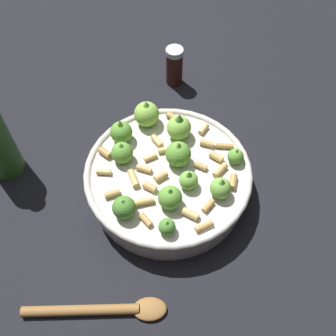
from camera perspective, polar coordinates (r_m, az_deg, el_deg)
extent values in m
plane|color=black|center=(0.73, 0.00, -2.98)|extent=(2.40, 2.40, 0.00)
cylinder|color=beige|center=(0.70, 0.00, -1.77)|extent=(0.28, 0.28, 0.06)
torus|color=beige|center=(0.68, 0.00, -0.48)|extent=(0.29, 0.29, 0.01)
sphere|color=#75B247|center=(0.65, 2.83, -1.98)|extent=(0.03, 0.03, 0.03)
cone|color=#609E38|center=(0.63, 2.89, -1.13)|extent=(0.02, 0.02, 0.02)
sphere|color=#609E38|center=(0.69, 9.77, 1.67)|extent=(0.03, 0.03, 0.03)
cone|color=#75B247|center=(0.68, 9.94, 2.40)|extent=(0.01, 0.01, 0.01)
sphere|color=#609E38|center=(0.68, -6.67, 2.20)|extent=(0.04, 0.04, 0.04)
cone|color=#75B247|center=(0.67, -6.82, 3.17)|extent=(0.02, 0.02, 0.01)
sphere|color=#609E38|center=(0.67, 1.80, 1.83)|extent=(0.04, 0.04, 0.04)
cone|color=#75B247|center=(0.65, 1.85, 2.98)|extent=(0.02, 0.02, 0.02)
sphere|color=#4C8933|center=(0.62, -6.53, -5.63)|extent=(0.04, 0.04, 0.04)
cone|color=#609E38|center=(0.61, -6.68, -4.83)|extent=(0.02, 0.02, 0.01)
sphere|color=#8CC64C|center=(0.73, -3.12, 7.82)|extent=(0.05, 0.05, 0.05)
cone|color=#8CC64C|center=(0.71, -3.21, 9.09)|extent=(0.02, 0.02, 0.02)
sphere|color=#609E38|center=(0.63, 0.30, -4.32)|extent=(0.04, 0.04, 0.04)
cone|color=#4C8933|center=(0.61, 0.31, -3.44)|extent=(0.02, 0.02, 0.01)
sphere|color=#75B247|center=(0.65, 7.64, -2.92)|extent=(0.04, 0.04, 0.04)
cone|color=#75B247|center=(0.63, 7.82, -2.04)|extent=(0.02, 0.02, 0.02)
sphere|color=#8CC64C|center=(0.71, 1.60, 5.87)|extent=(0.04, 0.04, 0.04)
cone|color=#4C8933|center=(0.69, 1.64, 7.15)|extent=(0.02, 0.02, 0.02)
sphere|color=#4C8933|center=(0.61, -0.15, -8.54)|extent=(0.03, 0.03, 0.03)
cone|color=#75B247|center=(0.60, -0.15, -7.96)|extent=(0.01, 0.01, 0.01)
sphere|color=#609E38|center=(0.71, -6.57, 5.36)|extent=(0.04, 0.04, 0.04)
cone|color=#75B247|center=(0.70, -6.74, 6.50)|extent=(0.02, 0.02, 0.02)
cylinder|color=tan|center=(0.68, -3.50, -0.14)|extent=(0.03, 0.02, 0.01)
cylinder|color=tan|center=(0.71, 5.70, 3.56)|extent=(0.03, 0.02, 0.01)
cylinder|color=tan|center=(0.67, -5.03, -1.52)|extent=(0.03, 0.03, 0.01)
cylinder|color=tan|center=(0.68, 4.75, 0.27)|extent=(0.02, 0.01, 0.01)
cylinder|color=tan|center=(0.64, 5.87, -5.49)|extent=(0.01, 0.02, 0.01)
cylinder|color=tan|center=(0.70, -9.13, 2.20)|extent=(0.02, 0.01, 0.01)
cylinder|color=tan|center=(0.70, -0.52, 2.63)|extent=(0.02, 0.02, 0.01)
cylinder|color=tan|center=(0.69, -2.61, 1.48)|extent=(0.02, 0.03, 0.01)
cylinder|color=tan|center=(0.63, 3.24, -6.66)|extent=(0.03, 0.02, 0.01)
cylinder|color=tan|center=(0.71, 8.20, 3.20)|extent=(0.03, 0.03, 0.01)
cylinder|color=tan|center=(0.65, -8.06, -3.75)|extent=(0.02, 0.03, 0.01)
cylinder|color=tan|center=(0.68, -9.32, -0.57)|extent=(0.03, 0.02, 0.01)
cylinder|color=tan|center=(0.73, 5.19, 5.63)|extent=(0.01, 0.02, 0.01)
cylinder|color=tan|center=(0.66, -0.81, -1.38)|extent=(0.02, 0.03, 0.01)
cylinder|color=tan|center=(0.64, -3.56, -4.91)|extent=(0.03, 0.03, 0.01)
cylinder|color=tan|center=(0.62, 5.27, -8.44)|extent=(0.02, 0.03, 0.01)
cylinder|color=tan|center=(0.68, 7.58, -0.32)|extent=(0.01, 0.03, 0.01)
cylinder|color=tan|center=(0.63, -3.24, -7.54)|extent=(0.03, 0.01, 0.01)
cylinder|color=tan|center=(0.66, -2.66, -2.76)|extent=(0.02, 0.02, 0.01)
cylinder|color=tan|center=(0.75, 0.98, 7.27)|extent=(0.03, 0.01, 0.01)
cylinder|color=tan|center=(0.67, 9.40, -1.98)|extent=(0.02, 0.03, 0.01)
cylinder|color=tan|center=(0.71, -1.60, 3.95)|extent=(0.03, 0.02, 0.01)
cylinder|color=tan|center=(0.69, 7.04, 1.60)|extent=(0.03, 0.01, 0.01)
cylinder|color=#33140F|center=(0.88, 0.92, 14.24)|extent=(0.04, 0.04, 0.08)
cylinder|color=silver|center=(0.85, 0.96, 16.51)|extent=(0.04, 0.04, 0.01)
cylinder|color=olive|center=(0.64, -12.57, -19.51)|extent=(0.14, 0.13, 0.02)
ellipsoid|color=olive|center=(0.63, -2.68, -19.76)|extent=(0.06, 0.06, 0.01)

